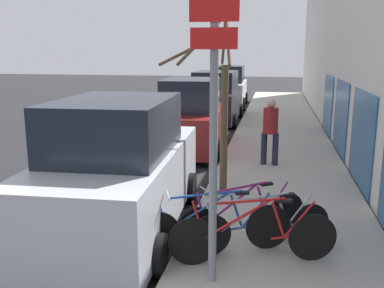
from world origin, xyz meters
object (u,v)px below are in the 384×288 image
at_px(parked_car_2, 216,99).
at_px(parked_car_3, 229,88).
at_px(signpost, 214,127).
at_px(bicycle_1, 214,227).
at_px(pedestrian_near, 270,127).
at_px(street_tree, 221,110).
at_px(bicycle_2, 262,225).
at_px(bicycle_0, 253,235).
at_px(parked_car_0, 120,172).
at_px(parked_car_1, 192,119).
at_px(bicycle_3, 244,217).

xyz_separation_m(parked_car_2, parked_car_3, (-0.04, 5.37, 0.02)).
relative_size(signpost, bicycle_1, 1.66).
bearing_deg(parked_car_3, pedestrian_near, -80.39).
relative_size(pedestrian_near, street_tree, 0.48).
distance_m(bicycle_2, street_tree, 2.92).
bearing_deg(bicycle_1, bicycle_0, -128.76).
xyz_separation_m(bicycle_2, pedestrian_near, (0.03, 4.91, 0.61)).
distance_m(bicycle_1, parked_car_3, 17.98).
xyz_separation_m(parked_car_3, street_tree, (1.48, -15.22, 0.86)).
relative_size(bicycle_0, street_tree, 0.64).
bearing_deg(bicycle_2, street_tree, -5.58).
bearing_deg(parked_car_0, street_tree, 48.46).
bearing_deg(bicycle_1, bicycle_2, -89.62).
relative_size(bicycle_2, parked_car_0, 0.41).
xyz_separation_m(bicycle_2, parked_car_0, (-2.40, 0.59, 0.52)).
bearing_deg(bicycle_1, street_tree, -14.84).
bearing_deg(bicycle_2, parked_car_1, -7.38).
bearing_deg(parked_car_3, parked_car_1, -90.92).
xyz_separation_m(parked_car_2, pedestrian_near, (2.40, -7.34, 0.13)).
bearing_deg(parked_car_0, parked_car_3, 87.36).
xyz_separation_m(bicycle_0, bicycle_1, (-0.58, 0.19, -0.00)).
bearing_deg(street_tree, pedestrian_near, 69.00).
relative_size(bicycle_2, bicycle_3, 1.07).
height_order(bicycle_0, bicycle_3, bicycle_0).
distance_m(parked_car_0, street_tree, 2.48).
bearing_deg(bicycle_1, parked_car_3, -14.73).
bearing_deg(bicycle_0, bicycle_3, -0.38).
bearing_deg(bicycle_2, parked_car_0, 49.35).
xyz_separation_m(parked_car_0, parked_car_1, (0.05, 6.05, -0.04)).
bearing_deg(bicycle_3, street_tree, -18.21).
distance_m(parked_car_0, parked_car_2, 11.67).
bearing_deg(street_tree, bicycle_0, -73.78).
height_order(bicycle_0, parked_car_0, parked_car_0).
bearing_deg(parked_car_1, bicycle_3, -75.10).
height_order(parked_car_0, pedestrian_near, parked_car_0).
xyz_separation_m(bicycle_1, bicycle_3, (0.39, 0.49, -0.01)).
distance_m(parked_car_3, pedestrian_near, 12.95).
bearing_deg(bicycle_1, parked_car_1, -6.68).
relative_size(bicycle_0, bicycle_1, 1.04).
bearing_deg(parked_car_0, bicycle_3, -12.24).
relative_size(bicycle_3, parked_car_3, 0.40).
distance_m(bicycle_0, pedestrian_near, 5.40).
height_order(parked_car_3, pedestrian_near, parked_car_3).
height_order(bicycle_3, parked_car_2, parked_car_2).
bearing_deg(bicycle_3, parked_car_3, -27.81).
bearing_deg(bicycle_3, signpost, 131.81).
bearing_deg(parked_car_1, parked_car_0, -93.38).
xyz_separation_m(bicycle_2, bicycle_3, (-0.29, 0.23, 0.02)).
relative_size(bicycle_3, parked_car_0, 0.38).
distance_m(bicycle_2, parked_car_0, 2.52).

